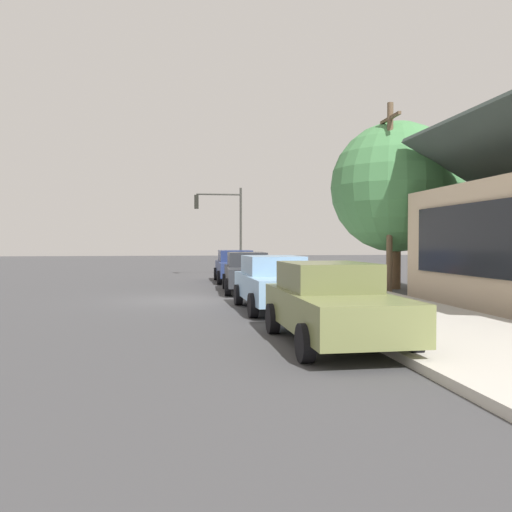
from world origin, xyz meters
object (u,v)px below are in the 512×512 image
traffic_light_main (223,217)px  utility_pole_wooden (390,194)px  shade_tree (396,187)px  car_charcoal (247,272)px  car_navy (236,266)px  fire_hydrant_red (278,277)px  car_skyblue (275,282)px  car_olive (332,302)px

traffic_light_main → utility_pole_wooden: (10.98, 5.66, 0.44)m
shade_tree → car_charcoal: bearing=-86.9°
shade_tree → traffic_light_main: shade_tree is taller
shade_tree → utility_pole_wooden: size_ratio=0.95×
traffic_light_main → utility_pole_wooden: bearing=27.3°
car_charcoal → traffic_light_main: size_ratio=0.92×
car_navy → fire_hydrant_red: size_ratio=6.65×
car_charcoal → fire_hydrant_red: car_charcoal is taller
car_skyblue → shade_tree: size_ratio=0.65×
car_charcoal → utility_pole_wooden: (1.11, 5.54, 3.11)m
car_olive → traffic_light_main: bearing=-179.6°
car_skyblue → shade_tree: 9.44m
car_olive → utility_pole_wooden: utility_pole_wooden is taller
car_navy → utility_pole_wooden: (6.48, 5.41, 3.11)m
car_navy → traffic_light_main: traffic_light_main is taller
car_charcoal → car_skyblue: (5.66, 0.06, 0.00)m
shade_tree → car_navy: bearing=-128.5°
car_navy → car_olive: 16.29m
shade_tree → fire_hydrant_red: (-1.01, -4.89, -3.84)m
fire_hydrant_red → car_navy: bearing=-160.6°
car_skyblue → traffic_light_main: 15.76m
fire_hydrant_red → car_skyblue: bearing=-11.9°
car_charcoal → car_navy: bearing=-178.0°
traffic_light_main → fire_hydrant_red: bearing=11.0°
car_navy → car_skyblue: bearing=0.9°
car_olive → utility_pole_wooden: bearing=151.0°
car_olive → shade_tree: shade_tree is taller
car_navy → utility_pole_wooden: utility_pole_wooden is taller
car_olive → traffic_light_main: 20.96m
car_navy → utility_pole_wooden: bearing=41.1°
car_olive → traffic_light_main: (-20.79, -0.33, 2.67)m
car_olive → car_skyblue: bearing=-178.9°
fire_hydrant_red → traffic_light_main: bearing=-169.0°
car_olive → fire_hydrant_red: bearing=173.3°
shade_tree → utility_pole_wooden: 1.76m
car_navy → fire_hydrant_red: 4.27m
traffic_light_main → utility_pole_wooden: 12.36m
car_navy → shade_tree: shade_tree is taller
car_charcoal → traffic_light_main: (-9.87, -0.12, 2.68)m
car_skyblue → fire_hydrant_red: bearing=166.8°
utility_pole_wooden → fire_hydrant_red: (-2.46, -4.00, -3.43)m
car_navy → car_charcoal: 5.37m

